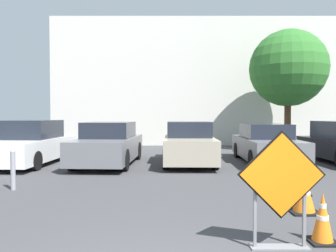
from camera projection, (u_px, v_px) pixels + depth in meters
ground_plane at (165, 161)px, 12.69m from camera, size 96.00×96.00×0.00m
road_closed_sign at (280, 184)px, 4.27m from camera, size 1.15×0.20×1.56m
traffic_cone_nearest at (322, 218)px, 4.52m from camera, size 0.38×0.38×0.69m
traffic_cone_second at (303, 194)px, 5.92m from camera, size 0.52×0.52×0.70m
traffic_cone_third at (297, 176)px, 7.30m from camera, size 0.46×0.46×0.81m
traffic_cone_fourth at (288, 171)px, 8.59m from camera, size 0.48×0.48×0.61m
parked_car_second at (29, 144)px, 11.89m from camera, size 2.11×4.69×1.58m
parked_car_third at (108, 145)px, 11.76m from camera, size 2.07×4.52×1.52m
parked_car_fourth at (188, 144)px, 12.00m from camera, size 1.88×4.37×1.54m
parked_car_fifth at (265, 145)px, 12.24m from camera, size 1.91×4.57×1.44m
bollard_nearest at (12, 169)px, 7.70m from camera, size 0.12×0.12×0.95m
building_facade_backdrop at (190, 85)px, 21.51m from camera, size 16.70×5.00×7.52m
street_tree_behind_lot at (287, 68)px, 16.28m from camera, size 3.81×3.81×6.02m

